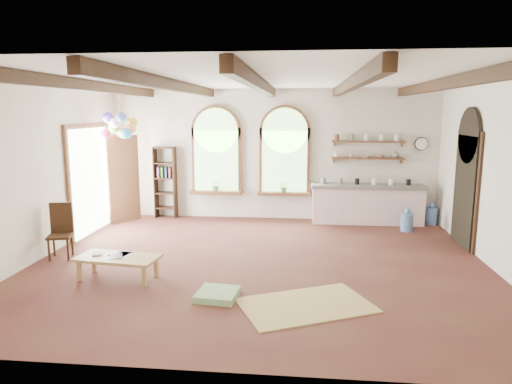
# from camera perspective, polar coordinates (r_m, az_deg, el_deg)

# --- Properties ---
(floor) EXTENTS (8.00, 8.00, 0.00)m
(floor) POSITION_cam_1_polar(r_m,az_deg,el_deg) (8.24, 0.43, -8.81)
(floor) COLOR #522F22
(floor) RESTS_ON ground
(ceiling_beams) EXTENTS (6.20, 6.80, 0.18)m
(ceiling_beams) POSITION_cam_1_polar(r_m,az_deg,el_deg) (7.81, 0.46, 13.26)
(ceiling_beams) COLOR #331D10
(ceiling_beams) RESTS_ON ceiling
(window_left) EXTENTS (1.30, 0.28, 2.20)m
(window_left) POSITION_cam_1_polar(r_m,az_deg,el_deg) (11.43, -4.98, 4.83)
(window_left) COLOR brown
(window_left) RESTS_ON floor
(window_right) EXTENTS (1.30, 0.28, 2.20)m
(window_right) POSITION_cam_1_polar(r_m,az_deg,el_deg) (11.24, 3.60, 4.76)
(window_right) COLOR brown
(window_right) RESTS_ON floor
(left_doorway) EXTENTS (0.10, 1.90, 2.50)m
(left_doorway) POSITION_cam_1_polar(r_m,az_deg,el_deg) (10.75, -20.08, 1.34)
(left_doorway) COLOR brown
(left_doorway) RESTS_ON floor
(right_doorway) EXTENTS (0.10, 1.30, 2.40)m
(right_doorway) POSITION_cam_1_polar(r_m,az_deg,el_deg) (9.93, 24.65, 0.07)
(right_doorway) COLOR black
(right_doorway) RESTS_ON floor
(kitchen_counter) EXTENTS (2.68, 0.62, 0.94)m
(kitchen_counter) POSITION_cam_1_polar(r_m,az_deg,el_deg) (11.29, 13.69, -1.41)
(kitchen_counter) COLOR silver
(kitchen_counter) RESTS_ON floor
(wall_shelf_lower) EXTENTS (1.70, 0.24, 0.04)m
(wall_shelf_lower) POSITION_cam_1_polar(r_m,az_deg,el_deg) (11.31, 13.79, 4.11)
(wall_shelf_lower) COLOR brown
(wall_shelf_lower) RESTS_ON wall_back
(wall_shelf_upper) EXTENTS (1.70, 0.24, 0.04)m
(wall_shelf_upper) POSITION_cam_1_polar(r_m,az_deg,el_deg) (11.27, 13.87, 6.13)
(wall_shelf_upper) COLOR brown
(wall_shelf_upper) RESTS_ON wall_back
(wall_clock) EXTENTS (0.32, 0.04, 0.32)m
(wall_clock) POSITION_cam_1_polar(r_m,az_deg,el_deg) (11.59, 19.97, 5.67)
(wall_clock) COLOR black
(wall_clock) RESTS_ON wall_back
(bookshelf) EXTENTS (0.53, 0.32, 1.80)m
(bookshelf) POSITION_cam_1_polar(r_m,az_deg,el_deg) (11.73, -11.28, 1.21)
(bookshelf) COLOR #331D10
(bookshelf) RESTS_ON floor
(coffee_table) EXTENTS (1.37, 0.75, 0.37)m
(coffee_table) POSITION_cam_1_polar(r_m,az_deg,el_deg) (7.70, -16.91, -8.03)
(coffee_table) COLOR tan
(coffee_table) RESTS_ON floor
(side_chair) EXTENTS (0.49, 0.49, 1.01)m
(side_chair) POSITION_cam_1_polar(r_m,az_deg,el_deg) (9.14, -23.21, -5.82)
(side_chair) COLOR #331D10
(side_chair) RESTS_ON floor
(floor_mat) EXTENTS (2.07, 1.74, 0.02)m
(floor_mat) POSITION_cam_1_polar(r_m,az_deg,el_deg) (6.56, 6.28, -13.87)
(floor_mat) COLOR tan
(floor_mat) RESTS_ON floor
(floor_cushion) EXTENTS (0.63, 0.63, 0.10)m
(floor_cushion) POSITION_cam_1_polar(r_m,az_deg,el_deg) (6.79, -4.82, -12.64)
(floor_cushion) COLOR gray
(floor_cushion) RESTS_ON floor
(water_jug_a) EXTENTS (0.27, 0.27, 0.53)m
(water_jug_a) POSITION_cam_1_polar(r_m,az_deg,el_deg) (10.81, 18.34, -3.49)
(water_jug_a) COLOR #587FBC
(water_jug_a) RESTS_ON floor
(water_jug_b) EXTENTS (0.27, 0.27, 0.53)m
(water_jug_b) POSITION_cam_1_polar(r_m,az_deg,el_deg) (11.65, 21.07, -2.70)
(water_jug_b) COLOR #587FBC
(water_jug_b) RESTS_ON floor
(balloon_cluster) EXTENTS (0.74, 0.78, 1.15)m
(balloon_cluster) POSITION_cam_1_polar(r_m,az_deg,el_deg) (10.88, -16.70, 7.91)
(balloon_cluster) COLOR white
(balloon_cluster) RESTS_ON floor
(table_book) EXTENTS (0.22, 0.26, 0.02)m
(table_book) POSITION_cam_1_polar(r_m,az_deg,el_deg) (7.90, -19.78, -7.34)
(table_book) COLOR olive
(table_book) RESTS_ON coffee_table
(tablet) EXTENTS (0.29, 0.34, 0.01)m
(tablet) POSITION_cam_1_polar(r_m,az_deg,el_deg) (7.69, -17.10, -7.69)
(tablet) COLOR black
(tablet) RESTS_ON coffee_table
(potted_plant_left) EXTENTS (0.27, 0.23, 0.30)m
(potted_plant_left) POSITION_cam_1_polar(r_m,az_deg,el_deg) (11.43, -5.02, 0.88)
(potted_plant_left) COLOR #598C4C
(potted_plant_left) RESTS_ON window_left
(potted_plant_right) EXTENTS (0.27, 0.23, 0.30)m
(potted_plant_right) POSITION_cam_1_polar(r_m,az_deg,el_deg) (11.24, 3.53, 0.74)
(potted_plant_right) COLOR #598C4C
(potted_plant_right) RESTS_ON window_right
(shelf_cup_a) EXTENTS (0.12, 0.10, 0.10)m
(shelf_cup_a) POSITION_cam_1_polar(r_m,az_deg,el_deg) (11.22, 10.00, 4.55)
(shelf_cup_a) COLOR white
(shelf_cup_a) RESTS_ON wall_shelf_lower
(shelf_cup_b) EXTENTS (0.10, 0.10, 0.09)m
(shelf_cup_b) POSITION_cam_1_polar(r_m,az_deg,el_deg) (11.25, 11.78, 4.50)
(shelf_cup_b) COLOR beige
(shelf_cup_b) RESTS_ON wall_shelf_lower
(shelf_bowl_a) EXTENTS (0.22, 0.22, 0.05)m
(shelf_bowl_a) POSITION_cam_1_polar(r_m,az_deg,el_deg) (11.30, 13.55, 4.35)
(shelf_bowl_a) COLOR beige
(shelf_bowl_a) RESTS_ON wall_shelf_lower
(shelf_bowl_b) EXTENTS (0.20, 0.20, 0.06)m
(shelf_bowl_b) POSITION_cam_1_polar(r_m,az_deg,el_deg) (11.35, 15.30, 4.32)
(shelf_bowl_b) COLOR #8C664C
(shelf_bowl_b) RESTS_ON wall_shelf_lower
(shelf_vase) EXTENTS (0.18, 0.18, 0.19)m
(shelf_vase) POSITION_cam_1_polar(r_m,az_deg,el_deg) (11.41, 17.06, 4.59)
(shelf_vase) COLOR slate
(shelf_vase) RESTS_ON wall_shelf_lower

